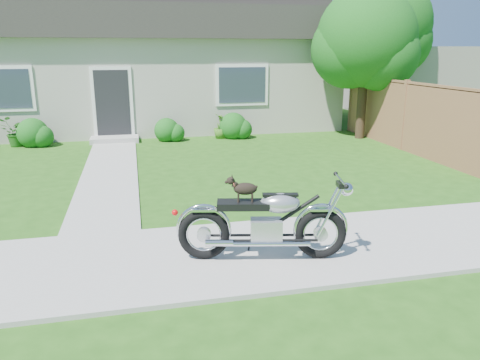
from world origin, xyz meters
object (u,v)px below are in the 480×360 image
tree_far (387,29)px  potted_plant_right (220,126)px  tree_near (371,42)px  fence (404,116)px  motorcycle_with_dog (266,223)px  potted_plant_left (15,132)px  house (156,65)px

tree_far → potted_plant_right: size_ratio=6.89×
tree_near → tree_far: 3.75m
potted_plant_right → fence: bearing=-31.4°
potted_plant_right → motorcycle_with_dog: motorcycle_with_dog is taller
potted_plant_left → potted_plant_right: 5.94m
fence → potted_plant_right: size_ratio=8.61×
fence → tree_far: bearing=67.7°
fence → tree_far: 5.73m
potted_plant_left → tree_far: bearing=9.0°
fence → motorcycle_with_dog: (-5.64, -6.05, -0.41)m
tree_far → potted_plant_left: bearing=-171.0°
motorcycle_with_dog → potted_plant_right: bearing=95.3°
house → potted_plant_left: 5.72m
potted_plant_left → motorcycle_with_dog: bearing=-61.1°
tree_near → potted_plant_left: bearing=174.3°
motorcycle_with_dog → house: bearing=105.1°
fence → tree_far: size_ratio=1.25×
potted_plant_left → motorcycle_with_dog: 10.11m
fence → potted_plant_left: (-10.52, 2.80, -0.53)m
house → fence: size_ratio=1.90×
tree_far → fence: bearing=-112.3°
tree_near → motorcycle_with_dog: tree_near is taller
fence → potted_plant_left: 10.90m
fence → potted_plant_left: size_ratio=8.00×
fence → potted_plant_right: (-4.59, 2.80, -0.56)m
motorcycle_with_dog → tree_near: bearing=67.4°
house → tree_near: (6.08, -4.47, 0.72)m
tree_far → potted_plant_right: tree_far is taller
tree_near → potted_plant_left: (-10.30, 1.02, -2.47)m
tree_near → potted_plant_left: size_ratio=5.43×
potted_plant_right → tree_far: bearing=16.8°
tree_far → potted_plant_left: size_ratio=6.40×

